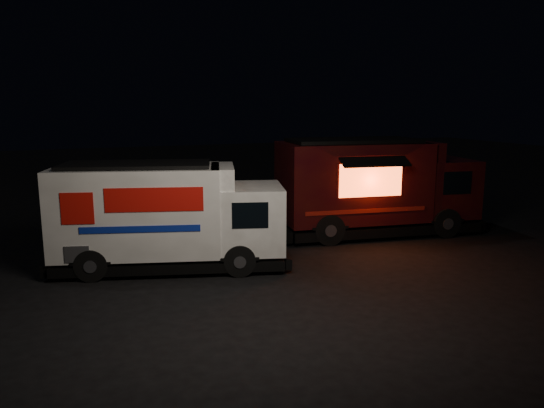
# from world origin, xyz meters

# --- Properties ---
(ground) EXTENTS (80.00, 80.00, 0.00)m
(ground) POSITION_xyz_m (0.00, 0.00, 0.00)
(ground) COLOR black
(ground) RESTS_ON ground
(white_truck) EXTENTS (6.42, 3.68, 2.76)m
(white_truck) POSITION_xyz_m (-1.80, 0.96, 1.38)
(white_truck) COLOR white
(white_truck) RESTS_ON ground
(red_truck) EXTENTS (6.99, 3.42, 3.12)m
(red_truck) POSITION_xyz_m (5.20, 2.15, 1.56)
(red_truck) COLOR #360E09
(red_truck) RESTS_ON ground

